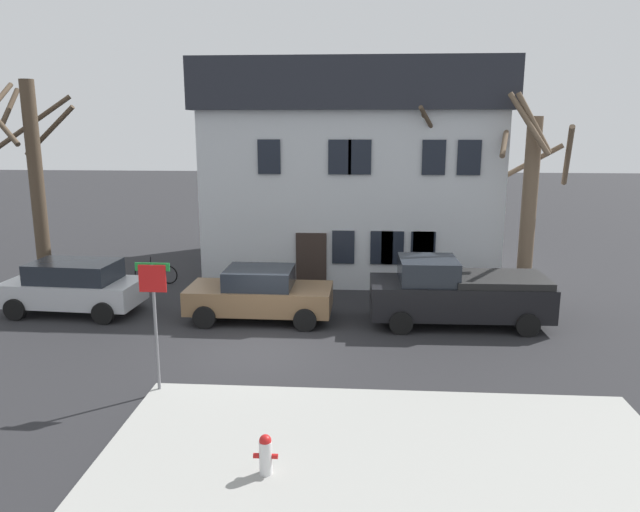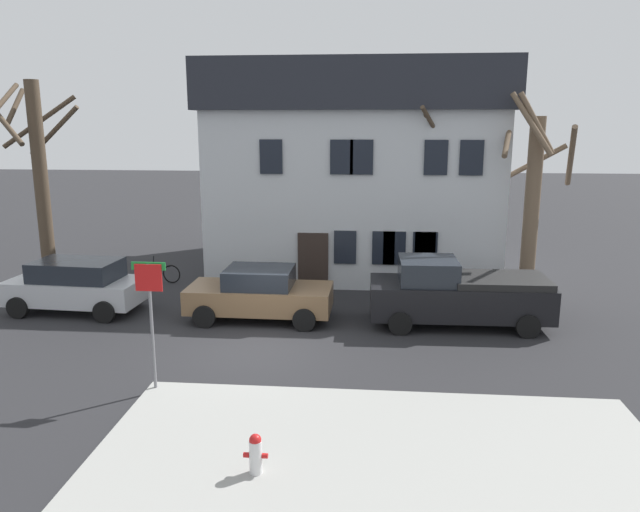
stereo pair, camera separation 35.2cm
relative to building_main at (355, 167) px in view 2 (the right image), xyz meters
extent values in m
plane|color=#262628|center=(-2.29, -10.15, -4.17)|extent=(120.00, 120.00, 0.00)
cube|color=#999993|center=(0.97, -16.02, -4.11)|extent=(10.40, 6.41, 0.12)
cube|color=silver|center=(0.00, 0.01, -0.97)|extent=(10.87, 8.41, 6.40)
cube|color=#23262D|center=(0.00, 0.01, 3.13)|extent=(11.37, 8.91, 1.79)
cube|color=#2D231E|center=(-1.36, -4.25, -3.12)|extent=(1.10, 0.12, 2.10)
cube|color=black|center=(-0.21, -4.24, -2.57)|extent=(0.80, 0.08, 1.20)
cube|color=black|center=(1.16, -4.24, -2.57)|extent=(0.80, 0.08, 1.20)
cube|color=black|center=(1.55, -4.24, -2.57)|extent=(0.80, 0.08, 1.20)
cube|color=black|center=(2.60, -4.24, -2.57)|extent=(0.80, 0.08, 1.20)
cube|color=black|center=(2.67, -4.24, -2.57)|extent=(0.80, 0.08, 1.20)
cube|color=black|center=(-2.84, -4.24, 0.63)|extent=(0.80, 0.08, 1.20)
cube|color=black|center=(-0.36, -4.24, 0.63)|extent=(0.80, 0.08, 1.20)
cube|color=black|center=(0.34, -4.24, 0.63)|extent=(0.80, 0.08, 1.20)
cube|color=black|center=(2.88, -4.24, 0.63)|extent=(0.80, 0.08, 1.20)
cube|color=black|center=(4.08, -4.24, 0.63)|extent=(0.80, 0.08, 1.20)
cylinder|color=#4C3D2D|center=(-11.16, -4.64, -0.45)|extent=(0.50, 0.50, 7.44)
cylinder|color=#4C3D2D|center=(-11.84, -4.68, 2.32)|extent=(0.27, 1.48, 1.38)
cylinder|color=#4C3D2D|center=(-11.68, -3.45, 1.84)|extent=(2.54, 1.23, 1.98)
cylinder|color=#4C3D2D|center=(-11.04, -3.62, 1.50)|extent=(2.17, 0.42, 1.86)
cylinder|color=#4C3D2D|center=(-11.74, -5.55, 1.82)|extent=(2.00, 1.36, 1.59)
cylinder|color=#4C3D2D|center=(1.91, -3.49, -1.19)|extent=(0.43, 0.43, 5.96)
cylinder|color=#4C3D2D|center=(2.22, -2.88, 1.79)|extent=(1.40, 0.81, 2.02)
cylinder|color=#4C3D2D|center=(2.57, -3.58, 1.32)|extent=(0.35, 1.45, 1.70)
cylinder|color=#4C3D2D|center=(2.72, -3.31, 1.01)|extent=(0.54, 1.75, 1.75)
cylinder|color=#4C3D2D|center=(2.83, -4.02, 1.57)|extent=(1.23, 1.99, 1.59)
cylinder|color=brown|center=(6.13, -4.56, -1.08)|extent=(0.51, 0.51, 6.18)
cylinder|color=brown|center=(5.78, -5.15, 1.76)|extent=(1.39, 0.93, 2.04)
cylinder|color=brown|center=(7.18, -4.85, 0.72)|extent=(0.79, 2.27, 2.07)
cylinder|color=brown|center=(5.25, -4.29, 1.38)|extent=(0.74, 1.90, 1.45)
cylinder|color=brown|center=(6.34, -3.56, 0.43)|extent=(2.13, 0.62, 1.37)
cylinder|color=brown|center=(5.94, -5.07, 1.80)|extent=(1.23, 0.60, 1.98)
cube|color=#B7BABF|center=(-8.71, -7.49, -3.48)|extent=(4.34, 2.12, 0.74)
cube|color=#1E232B|center=(-8.63, -7.50, -2.79)|extent=(2.72, 1.80, 0.62)
cylinder|color=black|center=(-10.20, -8.34, -3.83)|extent=(0.69, 0.26, 0.68)
cylinder|color=black|center=(-10.09, -6.47, -3.83)|extent=(0.69, 0.26, 0.68)
cylinder|color=black|center=(-7.33, -8.51, -3.83)|extent=(0.69, 0.26, 0.68)
cylinder|color=black|center=(-7.22, -6.65, -3.83)|extent=(0.69, 0.26, 0.68)
cube|color=brown|center=(-2.66, -7.76, -3.48)|extent=(4.43, 1.94, 0.73)
cube|color=#1E232B|center=(-2.66, -7.76, -2.83)|extent=(2.05, 1.68, 0.58)
cylinder|color=black|center=(-4.17, -8.68, -3.83)|extent=(0.68, 0.23, 0.68)
cylinder|color=black|center=(-4.15, -6.81, -3.83)|extent=(0.68, 0.23, 0.68)
cylinder|color=black|center=(-1.18, -8.72, -3.83)|extent=(0.68, 0.23, 0.68)
cylinder|color=black|center=(-1.15, -6.85, -3.83)|extent=(0.68, 0.23, 0.68)
cube|color=black|center=(3.39, -7.76, -3.35)|extent=(5.32, 2.10, 1.00)
cube|color=#1E232B|center=(2.44, -7.78, -2.50)|extent=(1.72, 1.80, 0.70)
cube|color=black|center=(4.55, -7.74, -2.75)|extent=(2.78, 1.98, 0.20)
cylinder|color=black|center=(1.61, -8.80, -3.83)|extent=(0.68, 0.23, 0.68)
cylinder|color=black|center=(1.57, -6.79, -3.83)|extent=(0.68, 0.23, 0.68)
cylinder|color=black|center=(5.20, -8.73, -3.83)|extent=(0.68, 0.23, 0.68)
cylinder|color=black|center=(5.17, -6.72, -3.83)|extent=(0.68, 0.23, 0.68)
cylinder|color=silver|center=(-1.14, -16.26, -3.75)|extent=(0.22, 0.22, 0.60)
sphere|color=red|center=(-1.14, -16.26, -3.43)|extent=(0.21, 0.21, 0.21)
cylinder|color=red|center=(-1.30, -16.26, -3.72)|extent=(0.10, 0.09, 0.09)
cylinder|color=red|center=(-0.98, -16.26, -3.72)|extent=(0.10, 0.09, 0.09)
cylinder|color=slate|center=(-4.05, -13.11, -2.67)|extent=(0.07, 0.07, 2.99)
cube|color=red|center=(-4.05, -13.13, -1.48)|extent=(0.60, 0.03, 0.60)
cube|color=#1E8C38|center=(-4.05, -13.09, -1.23)|extent=(0.76, 0.02, 0.18)
torus|color=black|center=(-6.81, -3.82, -3.81)|extent=(0.71, 0.13, 0.71)
torus|color=black|center=(-7.84, -3.70, -3.81)|extent=(0.71, 0.13, 0.71)
cylinder|color=black|center=(-7.33, -3.76, -3.59)|extent=(0.99, 0.16, 0.19)
cylinder|color=black|center=(-7.52, -3.74, -3.36)|extent=(0.09, 0.05, 0.45)
camera|label=1|loc=(0.42, -25.39, 1.80)|focal=33.77mm
camera|label=2|loc=(0.77, -25.36, 1.80)|focal=33.77mm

